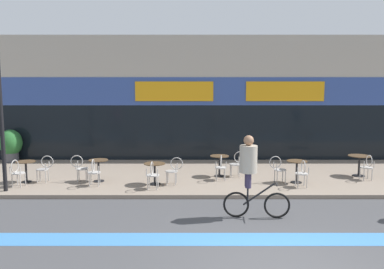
% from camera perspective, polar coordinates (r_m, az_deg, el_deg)
% --- Properties ---
extents(sidewalk_slab, '(40.00, 5.50, 0.12)m').
position_cam_1_polar(sidewalk_slab, '(13.93, 6.68, -6.22)').
color(sidewalk_slab, gray).
rests_on(sidewalk_slab, ground).
extents(storefront_facade, '(40.00, 4.06, 5.50)m').
position_cam_1_polar(storefront_facade, '(18.26, 5.07, 5.43)').
color(storefront_facade, '#B2A899').
rests_on(storefront_facade, ground).
extents(bike_lane_stripe, '(36.00, 0.70, 0.01)m').
position_cam_1_polar(bike_lane_stripe, '(8.55, 11.29, -15.36)').
color(bike_lane_stripe, '#3D7AB7').
rests_on(bike_lane_stripe, ground).
extents(bistro_table_0, '(0.62, 0.62, 0.71)m').
position_cam_1_polar(bistro_table_0, '(13.71, -24.03, -4.61)').
color(bistro_table_0, black).
rests_on(bistro_table_0, sidewalk_slab).
extents(bistro_table_1, '(0.64, 0.64, 0.74)m').
position_cam_1_polar(bistro_table_1, '(13.00, -14.11, -4.71)').
color(bistro_table_1, black).
rests_on(bistro_table_1, sidewalk_slab).
extents(bistro_table_2, '(0.70, 0.70, 0.70)m').
position_cam_1_polar(bistro_table_2, '(12.31, -5.76, -5.30)').
color(bistro_table_2, black).
rests_on(bistro_table_2, sidewalk_slab).
extents(bistro_table_3, '(0.67, 0.67, 0.75)m').
position_cam_1_polar(bistro_table_3, '(13.38, 4.16, -4.15)').
color(bistro_table_3, black).
rests_on(bistro_table_3, sidewalk_slab).
extents(bistro_table_4, '(0.67, 0.67, 0.74)m').
position_cam_1_polar(bistro_table_4, '(12.93, 15.62, -4.81)').
color(bistro_table_4, black).
rests_on(bistro_table_4, sidewalk_slab).
extents(bistro_table_5, '(0.78, 0.78, 0.75)m').
position_cam_1_polar(bistro_table_5, '(14.65, 24.09, -3.74)').
color(bistro_table_5, black).
rests_on(bistro_table_5, sidewalk_slab).
extents(cafe_chair_0_near, '(0.45, 0.60, 0.90)m').
position_cam_1_polar(cafe_chair_0_near, '(13.15, -25.17, -5.07)').
color(cafe_chair_0_near, '#B7B2AD').
rests_on(cafe_chair_0_near, sidewalk_slab).
extents(cafe_chair_0_side, '(0.58, 0.42, 0.90)m').
position_cam_1_polar(cafe_chair_0_side, '(13.47, -21.58, -4.63)').
color(cafe_chair_0_side, '#B7B2AD').
rests_on(cafe_chair_0_side, sidewalk_slab).
extents(cafe_chair_1_near, '(0.43, 0.59, 0.90)m').
position_cam_1_polar(cafe_chair_1_near, '(12.41, -14.78, -5.32)').
color(cafe_chair_1_near, '#B7B2AD').
rests_on(cafe_chair_1_near, sidewalk_slab).
extents(cafe_chair_1_side, '(0.60, 0.45, 0.90)m').
position_cam_1_polar(cafe_chair_1_side, '(13.16, -16.77, -4.69)').
color(cafe_chair_1_side, '#B7B2AD').
rests_on(cafe_chair_1_side, sidewalk_slab).
extents(cafe_chair_2_near, '(0.43, 0.59, 0.90)m').
position_cam_1_polar(cafe_chair_2_near, '(11.70, -6.09, -5.88)').
color(cafe_chair_2_near, '#B7B2AD').
rests_on(cafe_chair_2_near, sidewalk_slab).
extents(cafe_chair_2_side, '(0.59, 0.43, 0.90)m').
position_cam_1_polar(cafe_chair_2_side, '(12.25, -2.84, -5.26)').
color(cafe_chair_2_side, '#B7B2AD').
rests_on(cafe_chair_2_side, sidewalk_slab).
extents(cafe_chair_3_near, '(0.40, 0.57, 0.90)m').
position_cam_1_polar(cafe_chair_3_near, '(12.78, 4.36, -4.76)').
color(cafe_chair_3_near, '#B7B2AD').
rests_on(cafe_chair_3_near, sidewalk_slab).
extents(cafe_chair_3_side, '(0.58, 0.41, 0.90)m').
position_cam_1_polar(cafe_chair_3_side, '(13.45, 6.82, -4.19)').
color(cafe_chair_3_side, '#B7B2AD').
rests_on(cafe_chair_3_side, sidewalk_slab).
extents(cafe_chair_4_near, '(0.40, 0.57, 0.90)m').
position_cam_1_polar(cafe_chair_4_near, '(12.35, 16.40, -5.44)').
color(cafe_chair_4_near, '#B7B2AD').
rests_on(cafe_chair_4_near, sidewalk_slab).
extents(cafe_chair_4_side, '(0.59, 0.43, 0.90)m').
position_cam_1_polar(cafe_chair_4_side, '(12.78, 12.92, -4.92)').
color(cafe_chair_4_side, '#B7B2AD').
rests_on(cafe_chair_4_side, sidewalk_slab).
extents(cafe_chair_5_near, '(0.41, 0.58, 0.90)m').
position_cam_1_polar(cafe_chair_5_near, '(14.10, 25.13, -4.29)').
color(cafe_chair_5_near, '#B7B2AD').
rests_on(cafe_chair_5_near, sidewalk_slab).
extents(planter_pot, '(0.94, 0.94, 1.39)m').
position_cam_1_polar(planter_pot, '(17.71, -25.94, -1.39)').
color(planter_pot, '#4C4C51').
rests_on(planter_pot, sidewalk_slab).
extents(cyclist_2, '(1.68, 0.52, 2.10)m').
position_cam_1_polar(cyclist_2, '(9.46, 8.82, -5.32)').
color(cyclist_2, black).
rests_on(cyclist_2, ground).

